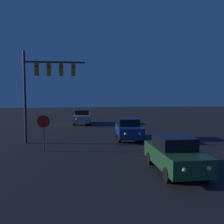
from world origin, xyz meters
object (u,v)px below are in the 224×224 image
at_px(car_near, 175,154).
at_px(stop_sign, 44,126).
at_px(traffic_signal_mast, 44,79).
at_px(car_far, 82,117).
at_px(car_mid, 129,129).

height_order(car_near, stop_sign, stop_sign).
bearing_deg(traffic_signal_mast, car_far, 75.91).
height_order(car_mid, car_far, same).
bearing_deg(stop_sign, car_mid, 29.27).
relative_size(car_near, car_mid, 0.98).
relative_size(car_near, traffic_signal_mast, 0.65).
bearing_deg(car_mid, traffic_signal_mast, 9.64).
height_order(car_far, stop_sign, stop_sign).
distance_m(car_near, car_mid, 8.16).
height_order(car_near, car_far, same).
distance_m(car_far, traffic_signal_mast, 11.67).
distance_m(car_mid, traffic_signal_mast, 7.33).
relative_size(car_far, traffic_signal_mast, 0.66).
distance_m(car_mid, stop_sign, 6.86).
distance_m(car_mid, car_far, 10.68).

